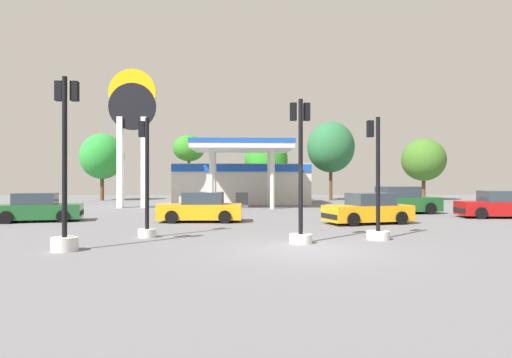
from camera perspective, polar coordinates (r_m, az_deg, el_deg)
The scene contains 17 objects.
ground_plane at distance 12.80m, azimuth 6.73°, elevation -9.28°, with size 90.00×90.00×0.00m, color slate.
gas_station at distance 36.70m, azimuth -1.91°, elevation -0.17°, with size 11.30×11.74×4.84m.
station_pole_sign at distance 32.72m, azimuth -16.09°, elevation 7.28°, with size 3.42×0.56×10.10m.
car_0 at distance 21.06m, azimuth -7.33°, elevation -3.89°, with size 4.05×1.92×1.44m.
car_1 at distance 27.40m, azimuth 18.52°, elevation -2.82°, with size 4.79×2.60×1.63m.
car_2 at distance 23.52m, azimuth -26.92°, elevation -3.52°, with size 4.19×2.51×1.40m.
car_3 at distance 26.49m, azimuth 29.49°, elevation -3.09°, with size 4.19×2.16×1.45m.
car_4 at distance 20.65m, azimuth 14.65°, elevation -3.97°, with size 4.27×2.65×1.43m.
traffic_signal_0 at distance 13.49m, azimuth -24.01°, elevation -2.05°, with size 0.75×0.75×5.00m.
traffic_signal_1 at distance 13.91m, azimuth 5.93°, elevation -1.64°, with size 0.74×0.74×4.64m.
traffic_signal_2 at distance 15.28m, azimuth 15.77°, elevation -3.49°, with size 0.78×0.78×4.19m.
traffic_signal_3 at distance 15.74m, azimuth -14.35°, elevation -2.41°, with size 0.64×0.67×4.24m.
tree_0 at distance 44.92m, azimuth -19.74°, elevation 2.84°, with size 4.25×4.25×6.60m.
tree_1 at distance 42.87m, azimuth -8.89°, elevation 4.01°, with size 3.13×3.13×6.45m.
tree_2 at distance 41.91m, azimuth 1.35°, elevation 2.58°, with size 4.22×4.22×6.06m.
tree_3 at distance 43.21m, azimuth 9.89°, elevation 4.19°, with size 4.65×4.65×7.79m.
tree_4 at distance 46.15m, azimuth 21.35°, elevation 2.38°, with size 4.31×4.31×6.15m.
Camera 1 is at (-1.93, -12.49, 2.04)m, focal length 30.14 mm.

